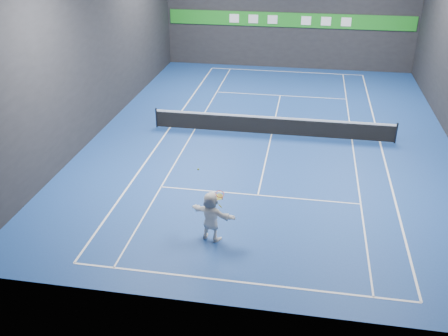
% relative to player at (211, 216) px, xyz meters
% --- Properties ---
extents(ground, '(26.00, 26.00, 0.00)m').
position_rel_player_xyz_m(ground, '(1.29, 9.73, -0.93)').
color(ground, navy).
rests_on(ground, ground).
extents(wall_back, '(18.00, 0.10, 9.00)m').
position_rel_player_xyz_m(wall_back, '(1.29, 22.73, 3.57)').
color(wall_back, black).
rests_on(wall_back, ground).
extents(wall_front, '(18.00, 0.10, 9.00)m').
position_rel_player_xyz_m(wall_front, '(1.29, -3.27, 3.57)').
color(wall_front, black).
rests_on(wall_front, ground).
extents(wall_left, '(0.10, 26.00, 9.00)m').
position_rel_player_xyz_m(wall_left, '(-7.71, 9.73, 3.57)').
color(wall_left, black).
rests_on(wall_left, ground).
extents(baseline_near, '(10.98, 0.08, 0.01)m').
position_rel_player_xyz_m(baseline_near, '(1.29, -2.16, -0.93)').
color(baseline_near, white).
rests_on(baseline_near, ground).
extents(baseline_far, '(10.98, 0.08, 0.01)m').
position_rel_player_xyz_m(baseline_far, '(1.29, 21.62, -0.93)').
color(baseline_far, white).
rests_on(baseline_far, ground).
extents(sideline_doubles_left, '(0.08, 23.78, 0.01)m').
position_rel_player_xyz_m(sideline_doubles_left, '(-4.20, 9.73, -0.93)').
color(sideline_doubles_left, white).
rests_on(sideline_doubles_left, ground).
extents(sideline_doubles_right, '(0.08, 23.78, 0.01)m').
position_rel_player_xyz_m(sideline_doubles_right, '(6.78, 9.73, -0.93)').
color(sideline_doubles_right, white).
rests_on(sideline_doubles_right, ground).
extents(sideline_singles_left, '(0.06, 23.78, 0.01)m').
position_rel_player_xyz_m(sideline_singles_left, '(-2.82, 9.73, -0.93)').
color(sideline_singles_left, white).
rests_on(sideline_singles_left, ground).
extents(sideline_singles_right, '(0.06, 23.78, 0.01)m').
position_rel_player_xyz_m(sideline_singles_right, '(5.40, 9.73, -0.93)').
color(sideline_singles_right, white).
rests_on(sideline_singles_right, ground).
extents(service_line_near, '(8.23, 0.06, 0.01)m').
position_rel_player_xyz_m(service_line_near, '(1.29, 3.33, -0.93)').
color(service_line_near, white).
rests_on(service_line_near, ground).
extents(service_line_far, '(8.23, 0.06, 0.01)m').
position_rel_player_xyz_m(service_line_far, '(1.29, 16.13, -0.93)').
color(service_line_far, white).
rests_on(service_line_far, ground).
extents(center_service_line, '(0.06, 12.80, 0.01)m').
position_rel_player_xyz_m(center_service_line, '(1.29, 9.73, -0.93)').
color(center_service_line, white).
rests_on(center_service_line, ground).
extents(player, '(1.82, 1.09, 1.87)m').
position_rel_player_xyz_m(player, '(0.00, 0.00, 0.00)').
color(player, white).
rests_on(player, ground).
extents(tennis_ball, '(0.07, 0.07, 0.07)m').
position_rel_player_xyz_m(tennis_ball, '(-0.41, -0.03, 1.81)').
color(tennis_ball, '#AED122').
rests_on(tennis_ball, player).
extents(tennis_net, '(12.50, 0.10, 1.07)m').
position_rel_player_xyz_m(tennis_net, '(1.29, 9.73, -0.40)').
color(tennis_net, black).
rests_on(tennis_net, ground).
extents(sponsor_banner, '(17.64, 0.11, 1.00)m').
position_rel_player_xyz_m(sponsor_banner, '(1.29, 22.66, 2.57)').
color(sponsor_banner, '#1E8B21').
rests_on(sponsor_banner, wall_back).
extents(tennis_racket, '(0.42, 0.41, 0.67)m').
position_rel_player_xyz_m(tennis_racket, '(0.31, 0.05, 0.82)').
color(tennis_racket, red).
rests_on(tennis_racket, player).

